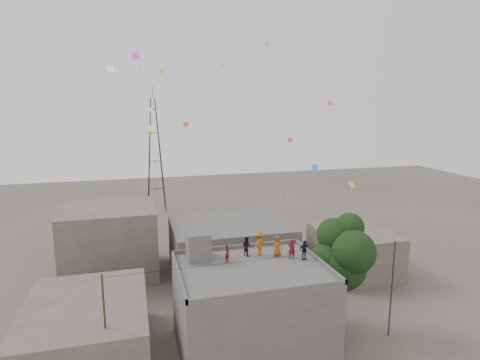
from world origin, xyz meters
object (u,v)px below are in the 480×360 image
at_px(transmission_tower, 155,155).
at_px(person_red_adult, 292,249).
at_px(person_dark_adult, 304,250).
at_px(stair_head_box, 198,246).
at_px(tree, 344,254).

xyz_separation_m(transmission_tower, person_red_adult, (7.30, -39.09, -2.23)).
bearing_deg(person_dark_adult, stair_head_box, 156.49).
xyz_separation_m(transmission_tower, person_dark_adult, (8.10, -39.49, -2.26)).
relative_size(tree, transmission_tower, 0.45).
distance_m(tree, transmission_tower, 41.12).
relative_size(tree, person_red_adult, 6.13).
xyz_separation_m(stair_head_box, tree, (10.57, -2.00, -1.00)).
xyz_separation_m(tree, person_dark_adult, (-3.27, -0.08, 0.70)).
bearing_deg(stair_head_box, person_dark_adult, -15.95).
distance_m(tree, person_red_adult, 4.15).
height_order(tree, person_red_adult, tree).
xyz_separation_m(tree, person_red_adult, (-4.07, 0.31, 0.74)).
bearing_deg(transmission_tower, person_dark_adult, -78.41).
distance_m(transmission_tower, person_dark_adult, 40.37).
xyz_separation_m(stair_head_box, person_dark_adult, (7.30, -2.09, -0.29)).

